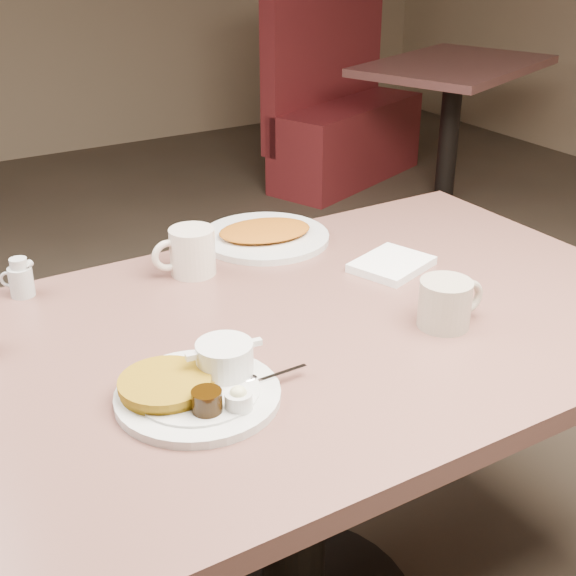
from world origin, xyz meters
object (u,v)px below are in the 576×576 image
diner_table (293,402)px  creamer_right (21,279)px  coffee_mug_near (447,302)px  main_plate (199,384)px  hash_plate (265,235)px  booth_back_right (351,111)px  coffee_mug_far (191,252)px

diner_table → creamer_right: size_ratio=18.75×
coffee_mug_near → main_plate: bearing=177.4°
hash_plate → booth_back_right: bearing=50.2°
coffee_mug_far → hash_plate: size_ratio=0.41×
diner_table → coffee_mug_far: (-0.06, 0.31, 0.22)m
booth_back_right → coffee_mug_far: bearing=-132.1°
coffee_mug_near → creamer_right: bearing=140.2°
main_plate → coffee_mug_near: (0.49, -0.02, 0.02)m
hash_plate → coffee_mug_far: bearing=-160.4°
coffee_mug_near → creamer_right: (-0.64, 0.53, -0.01)m
coffee_mug_near → booth_back_right: size_ratio=0.09×
main_plate → creamer_right: size_ratio=4.13×
main_plate → diner_table: bearing=25.6°
creamer_right → coffee_mug_far: bearing=-13.5°
coffee_mug_near → coffee_mug_far: bearing=123.9°
diner_table → main_plate: 0.34m
coffee_mug_near → creamer_right: size_ratio=1.74×
coffee_mug_near → hash_plate: coffee_mug_near is taller
main_plate → hash_plate: main_plate is taller
diner_table → coffee_mug_near: coffee_mug_near is taller
main_plate → booth_back_right: bearing=50.3°
creamer_right → booth_back_right: 3.20m
creamer_right → hash_plate: (0.56, -0.00, -0.02)m
coffee_mug_near → coffee_mug_far: 0.55m
hash_plate → main_plate: bearing=-128.9°
coffee_mug_near → booth_back_right: bearing=57.4°
coffee_mug_near → booth_back_right: booth_back_right is taller
creamer_right → booth_back_right: (2.35, 2.14, -0.38)m
diner_table → hash_plate: hash_plate is taller
main_plate → booth_back_right: size_ratio=0.22×
diner_table → coffee_mug_far: bearing=101.3°
coffee_mug_near → booth_back_right: (1.71, 2.68, -0.39)m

